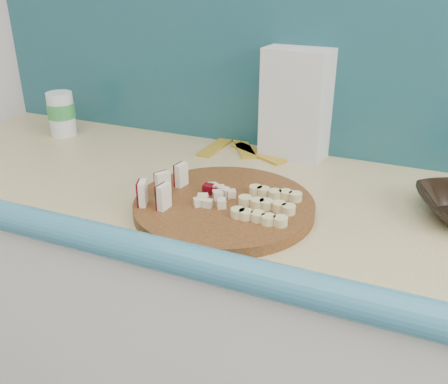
% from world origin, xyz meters
% --- Properties ---
extents(kitchen_counter, '(2.20, 0.63, 0.91)m').
position_xyz_m(kitchen_counter, '(0.10, 1.50, 0.46)').
color(kitchen_counter, white).
rests_on(kitchen_counter, ground).
extents(backsplash, '(2.20, 0.02, 0.50)m').
position_xyz_m(backsplash, '(0.10, 1.79, 1.16)').
color(backsplash, teal).
rests_on(backsplash, kitchen_counter).
extents(cutting_board, '(0.37, 0.37, 0.02)m').
position_xyz_m(cutting_board, '(-0.13, 1.39, 0.92)').
color(cutting_board, '#441E0E').
rests_on(cutting_board, kitchen_counter).
extents(apple_wedges, '(0.06, 0.14, 0.05)m').
position_xyz_m(apple_wedges, '(-0.25, 1.35, 0.96)').
color(apple_wedges, beige).
rests_on(apple_wedges, cutting_board).
extents(apple_chunks, '(0.06, 0.06, 0.02)m').
position_xyz_m(apple_chunks, '(-0.15, 1.39, 0.94)').
color(apple_chunks, beige).
rests_on(apple_chunks, cutting_board).
extents(banana_slices, '(0.12, 0.14, 0.02)m').
position_xyz_m(banana_slices, '(-0.04, 1.39, 0.94)').
color(banana_slices, '#D4C681').
rests_on(banana_slices, cutting_board).
extents(flour_bag, '(0.17, 0.13, 0.27)m').
position_xyz_m(flour_bag, '(-0.09, 1.75, 1.04)').
color(flour_bag, silver).
rests_on(flour_bag, kitchen_counter).
extents(canister, '(0.08, 0.08, 0.12)m').
position_xyz_m(canister, '(-0.74, 1.64, 0.97)').
color(canister, silver).
rests_on(canister, kitchen_counter).
extents(banana_peel, '(0.23, 0.19, 0.01)m').
position_xyz_m(banana_peel, '(-0.23, 1.73, 0.91)').
color(banana_peel, gold).
rests_on(banana_peel, kitchen_counter).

